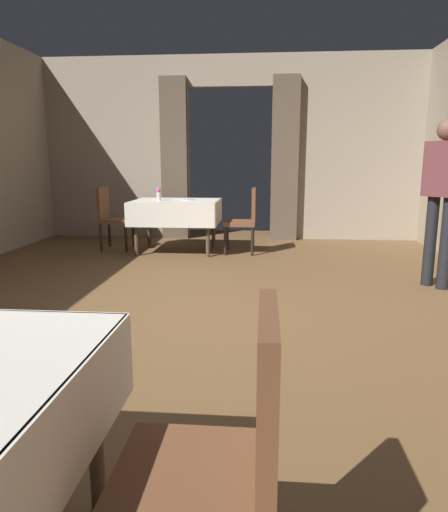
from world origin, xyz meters
TOP-DOWN VIEW (x-y plane):
  - ground at (0.00, 0.00)m, footprint 10.08×10.08m
  - wall_back at (0.00, 4.18)m, footprint 6.40×0.27m
  - dining_table_mid at (-0.68, 2.87)m, footprint 1.24×0.97m
  - chair_near_right at (0.49, -2.61)m, footprint 0.45×0.44m
  - chair_mid_left at (-1.68, 2.97)m, footprint 0.44×0.44m
  - chair_mid_right at (0.33, 2.82)m, footprint 0.45×0.44m
  - flower_vase_mid at (-0.91, 2.80)m, footprint 0.07×0.07m
  - plate_mid_b at (-0.51, 2.90)m, footprint 0.19×0.19m
  - person_waiter_by_doorway at (2.40, 1.16)m, footprint 0.39×0.42m

SIDE VIEW (x-z plane):
  - ground at x=0.00m, z-range 0.00..0.00m
  - chair_near_right at x=0.49m, z-range 0.05..0.98m
  - chair_mid_left at x=-1.68m, z-range 0.05..0.98m
  - chair_mid_right at x=0.33m, z-range 0.05..0.98m
  - dining_table_mid at x=-0.68m, z-range 0.27..1.02m
  - plate_mid_b at x=-0.51m, z-range 0.75..0.76m
  - flower_vase_mid at x=-0.91m, z-range 0.76..0.94m
  - person_waiter_by_doorway at x=2.40m, z-range 0.16..1.88m
  - wall_back at x=0.00m, z-range 0.02..3.02m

